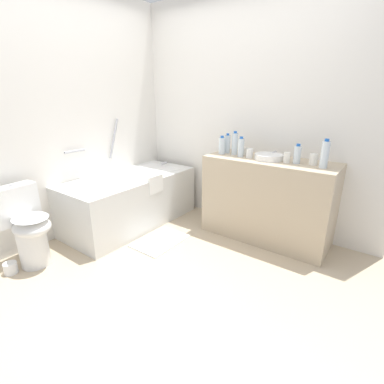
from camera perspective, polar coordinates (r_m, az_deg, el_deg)
The scene contains 20 objects.
ground_plane at distance 2.67m, azimuth -5.15°, elevation -15.23°, with size 3.76×3.76×0.00m, color #C1AD8E.
wall_back_tiled at distance 3.34m, azimuth -25.09°, elevation 13.83°, with size 3.16×0.10×2.59m, color white.
wall_right_mirror at distance 3.41m, azimuth 10.83°, elevation 15.29°, with size 0.10×3.15×2.59m, color white.
bathtub at distance 3.48m, azimuth -12.29°, elevation -1.21°, with size 1.60×0.74×1.23m.
toilet at distance 2.96m, azimuth -30.39°, elevation -6.10°, with size 0.39×0.49×0.75m.
vanity_counter at distance 3.12m, azimuth 14.88°, elevation -1.52°, with size 0.53×1.32×0.88m, color tan.
sink_basin at distance 2.98m, azimuth 15.29°, elevation 6.87°, with size 0.29×0.29×0.06m, color white.
sink_faucet at distance 3.14m, azimuth 16.49°, elevation 7.38°, with size 0.10×0.15×0.07m.
water_bottle_0 at distance 2.88m, azimuth 20.52°, elevation 7.12°, with size 0.07×0.07×0.19m.
water_bottle_1 at distance 3.15m, azimuth 8.66°, elevation 9.65°, with size 0.06×0.06×0.25m.
water_bottle_2 at distance 3.17m, azimuth 6.07°, elevation 9.32°, with size 0.07×0.07×0.20m.
water_bottle_3 at distance 2.78m, azimuth 25.26°, elevation 6.90°, with size 0.07×0.07×0.26m.
water_bottle_4 at distance 3.22m, azimuth 7.20°, elevation 9.62°, with size 0.06×0.06×0.22m.
water_bottle_5 at distance 3.05m, azimuth 9.87°, elevation 8.89°, with size 0.06×0.06×0.21m.
drinking_glass_0 at distance 2.89m, azimuth 18.61°, elevation 6.61°, with size 0.06×0.06×0.10m, color white.
drinking_glass_1 at distance 2.88m, azimuth 23.34°, elevation 6.07°, with size 0.07×0.07×0.10m, color white.
drinking_glass_2 at distance 3.02m, azimuth 11.55°, elevation 7.69°, with size 0.07×0.07×0.09m, color white.
drinking_glass_3 at distance 3.14m, azimuth 10.36°, elevation 8.09°, with size 0.06×0.06×0.08m, color white.
bath_mat at distance 3.11m, azimuth -6.48°, elevation -9.77°, with size 0.57×0.39×0.01m, color white.
toilet_paper_roll at distance 3.04m, azimuth -32.82°, elevation -12.80°, with size 0.11×0.11×0.10m, color white.
Camera 1 is at (-1.63, -1.49, 1.50)m, focal length 26.38 mm.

